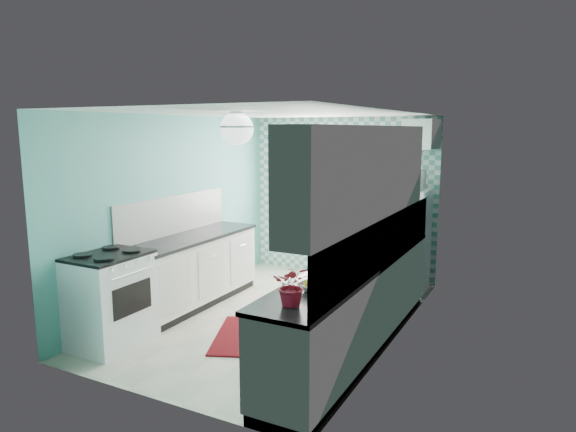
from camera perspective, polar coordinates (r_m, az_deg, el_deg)
The scene contains 26 objects.
floor at distance 6.52m, azimuth -1.43°, elevation -11.28°, with size 3.00×4.40×0.02m, color beige.
ceiling at distance 6.09m, azimuth -1.53°, elevation 11.44°, with size 3.00×4.40×0.02m, color white.
wall_back at distance 8.16m, azimuth 6.06°, elevation 2.07°, with size 3.00×0.02×2.50m, color #5AACA2.
wall_front at distance 4.42m, azimuth -15.53°, elevation -4.68°, with size 3.00×0.02×2.50m, color #5AACA2.
wall_left at distance 7.03m, azimuth -12.31°, elevation 0.68°, with size 0.02×4.40×2.50m, color #5AACA2.
wall_right at distance 5.62m, azimuth 12.12°, elevation -1.53°, with size 0.02×4.40×2.50m, color #5AACA2.
accent_wall at distance 8.14m, azimuth 6.00°, elevation 2.05°, with size 3.00×0.01×2.50m, color #64AD9E.
window at distance 8.22m, azimuth 3.69°, elevation 4.25°, with size 1.04×0.05×1.44m.
backsplash_right at distance 5.26m, azimuth 10.69°, elevation -2.85°, with size 0.02×3.60×0.51m, color white.
backsplash_left at distance 6.97m, azimuth -12.55°, elevation 0.13°, with size 0.02×2.15×0.51m, color white.
upper_cabinets_right at distance 5.01m, azimuth 8.60°, elevation 4.76°, with size 0.33×3.20×0.90m, color white.
upper_cabinet_fridge at distance 7.35m, azimuth 14.67°, elevation 8.80°, with size 0.40×0.74×0.40m, color white.
ceiling_light at distance 5.41m, azimuth -5.70°, elevation 9.65°, with size 0.34×0.34×0.35m.
base_cabinets_right at distance 5.55m, azimuth 7.56°, elevation -10.10°, with size 0.60×3.60×0.90m, color white.
countertop_right at distance 5.42m, azimuth 7.52°, elevation -5.39°, with size 0.63×3.60×0.04m, color black.
base_cabinets_left at distance 6.95m, azimuth -10.49°, elevation -6.11°, with size 0.60×2.15×0.90m, color white.
countertop_left at distance 6.83m, azimuth -10.51°, elevation -2.33°, with size 0.63×2.15×0.04m, color black.
fridge at distance 7.54m, azimuth 12.76°, elevation -2.67°, with size 0.64×0.64×1.48m.
stove at distance 5.92m, azimuth -19.16°, elevation -8.61°, with size 0.66×0.82×0.99m.
sink at distance 6.30m, azimuth 10.71°, elevation -3.25°, with size 0.51×0.43×0.53m.
rug at distance 5.97m, azimuth -4.09°, elevation -13.13°, with size 0.79×1.12×0.02m, color #850403.
dish_towel at distance 6.47m, azimuth 7.78°, elevation -6.96°, with size 0.02×0.27×0.41m, color #61AE98.
fruit_bowl at distance 4.46m, azimuth 3.05°, elevation -7.88°, with size 0.28×0.28×0.07m, color white.
potted_plant at distance 4.06m, azimuth 0.54°, elevation -7.72°, with size 0.30×0.26×0.33m, color #A71D2E.
soap_bottle at distance 6.62m, azimuth 12.06°, elevation -1.84°, with size 0.08×0.08×0.17m, color #92BEC8.
microwave at distance 7.41m, azimuth 13.01°, elevation 3.96°, with size 0.49×0.33×0.27m, color white.
Camera 1 is at (2.96, -5.33, 2.32)m, focal length 32.00 mm.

